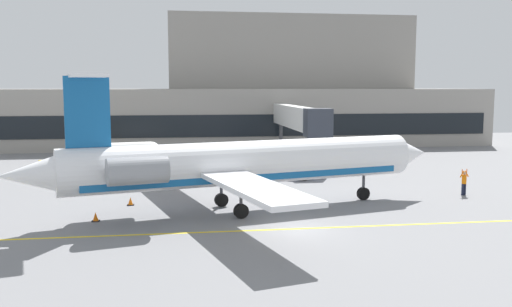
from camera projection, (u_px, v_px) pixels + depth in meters
The scene contains 11 objects.
ground at pixel (296, 231), 31.17m from camera, with size 120.00×120.00×0.11m.
terminal_building at pixel (239, 97), 78.34m from camera, with size 74.26×16.32×18.01m.
jet_bridge_west at pixel (298, 118), 59.97m from camera, with size 2.40×20.67×6.00m.
regional_jet at pixel (239, 163), 35.44m from camera, with size 28.65×23.05×8.71m.
baggage_tug at pixel (66, 159), 55.25m from camera, with size 4.24×3.42×1.79m.
pushback_tractor at pixel (306, 167), 49.11m from camera, with size 3.48×3.53×2.00m.
fuel_tank at pixel (128, 152), 57.44m from camera, with size 6.59×2.81×2.30m.
marshaller at pixel (464, 182), 41.06m from camera, with size 0.83×0.34×1.95m.
safety_cone_alpha at pixel (130, 202), 37.64m from camera, with size 0.47×0.47×0.55m.
safety_cone_bravo at pixel (220, 198), 38.80m from camera, with size 0.47×0.47×0.55m.
safety_cone_charlie at pixel (96, 217), 33.14m from camera, with size 0.47×0.47×0.55m.
Camera 1 is at (-6.62, -29.79, 7.99)m, focal length 38.94 mm.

